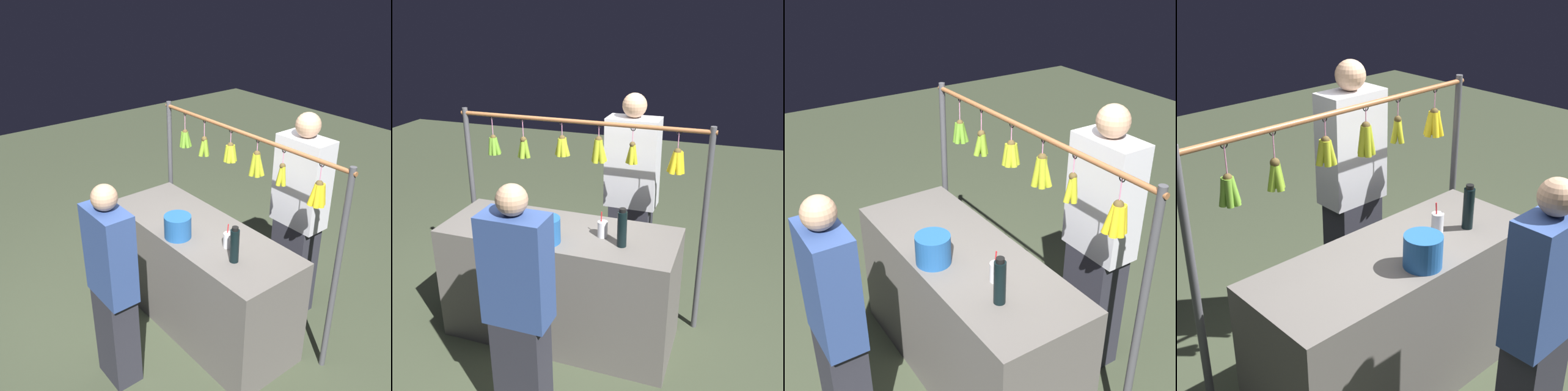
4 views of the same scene
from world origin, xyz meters
TOP-DOWN VIEW (x-y plane):
  - ground_plane at (0.00, 0.00)m, footprint 12.00×12.00m
  - market_counter at (0.00, 0.00)m, footprint 1.72×0.65m
  - display_rack at (-0.02, -0.42)m, footprint 2.01×0.13m
  - water_bottle at (-0.49, 0.09)m, footprint 0.06×0.06m
  - blue_bucket at (0.01, 0.20)m, footprint 0.21×0.21m
  - drink_cup at (-0.33, 0.00)m, footprint 0.07×0.07m
  - vendor_person at (-0.34, -0.76)m, footprint 0.42×0.23m
  - customer_person at (-0.10, 0.83)m, footprint 0.37×0.20m

SIDE VIEW (x-z plane):
  - ground_plane at x=0.00m, z-range 0.00..0.00m
  - market_counter at x=0.00m, z-range 0.00..0.90m
  - customer_person at x=-0.10m, z-range -0.01..1.55m
  - vendor_person at x=-0.34m, z-range -0.01..1.77m
  - drink_cup at x=-0.33m, z-range 0.87..1.05m
  - blue_bucket at x=0.01m, z-range 0.90..1.08m
  - water_bottle at x=-0.49m, z-range 0.90..1.17m
  - display_rack at x=-0.02m, z-range 0.37..2.01m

